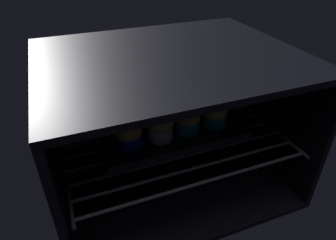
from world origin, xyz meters
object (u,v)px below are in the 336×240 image
at_px(muffin_row0_col1, 160,126).
at_px(muffin_row1_col0, 120,115).
at_px(muffin_row0_col2, 188,120).
at_px(muffin_row1_col2, 176,107).
at_px(muffin_row1_col3, 203,101).
at_px(muffin_row0_col3, 215,114).
at_px(muffin_row0_col0, 128,133).
at_px(muffin_row1_col1, 149,111).
at_px(baking_tray, 168,128).

distance_m(muffin_row0_col1, muffin_row1_col0, 0.12).
xyz_separation_m(muffin_row0_col2, muffin_row1_col2, (-0.00, 0.07, -0.00)).
bearing_deg(muffin_row1_col2, muffin_row1_col3, 2.12).
height_order(muffin_row1_col0, muffin_row1_col3, muffin_row1_col0).
bearing_deg(muffin_row1_col3, muffin_row1_col2, -177.88).
xyz_separation_m(muffin_row0_col1, muffin_row0_col3, (0.15, 0.00, -0.00)).
bearing_deg(muffin_row0_col1, muffin_row1_col0, 133.95).
relative_size(muffin_row0_col0, muffin_row1_col1, 1.06).
distance_m(baking_tray, muffin_row1_col0, 0.13).
height_order(muffin_row1_col0, muffin_row1_col2, muffin_row1_col0).
distance_m(muffin_row0_col0, muffin_row0_col3, 0.23).
xyz_separation_m(muffin_row1_col0, muffin_row1_col1, (0.08, -0.00, -0.00)).
height_order(muffin_row1_col0, muffin_row1_col1, muffin_row1_col0).
relative_size(muffin_row0_col0, muffin_row1_col0, 1.03).
height_order(muffin_row0_col3, muffin_row1_col3, muffin_row0_col3).
xyz_separation_m(muffin_row1_col2, muffin_row1_col3, (0.08, 0.00, -0.00)).
xyz_separation_m(muffin_row0_col3, muffin_row1_col2, (-0.08, 0.07, -0.00)).
height_order(muffin_row0_col2, muffin_row1_col2, muffin_row1_col2).
bearing_deg(muffin_row0_col1, muffin_row1_col1, 91.02).
bearing_deg(muffin_row1_col2, muffin_row1_col1, 177.27).
bearing_deg(muffin_row1_col1, muffin_row0_col2, -44.58).
relative_size(muffin_row0_col0, muffin_row0_col3, 1.04).
xyz_separation_m(muffin_row0_col3, muffin_row1_col1, (-0.16, 0.07, 0.00)).
bearing_deg(muffin_row1_col1, muffin_row1_col2, -2.73).
bearing_deg(muffin_row1_col2, muffin_row0_col3, -41.05).
height_order(muffin_row0_col0, muffin_row0_col3, muffin_row0_col0).
distance_m(baking_tray, muffin_row0_col3, 0.13).
height_order(muffin_row0_col1, muffin_row0_col3, muffin_row0_col1).
bearing_deg(baking_tray, muffin_row0_col0, -160.40).
distance_m(muffin_row0_col0, muffin_row0_col1, 0.08).
bearing_deg(muffin_row0_col2, muffin_row0_col1, -177.17).
xyz_separation_m(muffin_row0_col1, muffin_row1_col3, (0.16, 0.08, -0.00)).
distance_m(muffin_row1_col1, muffin_row1_col2, 0.07).
height_order(baking_tray, muffin_row0_col3, muffin_row0_col3).
distance_m(muffin_row0_col3, muffin_row1_col3, 0.07).
bearing_deg(muffin_row0_col2, muffin_row1_col3, 42.72).
height_order(baking_tray, muffin_row1_col0, muffin_row1_col0).
xyz_separation_m(muffin_row0_col0, muffin_row0_col1, (0.08, 0.00, -0.00)).
bearing_deg(muffin_row0_col3, baking_tray, 163.38).
xyz_separation_m(muffin_row0_col0, muffin_row1_col0, (-0.00, 0.08, -0.00)).
xyz_separation_m(muffin_row1_col0, muffin_row1_col2, (0.15, -0.01, -0.00)).
bearing_deg(muffin_row0_col0, muffin_row1_col3, 18.71).
bearing_deg(muffin_row0_col3, muffin_row0_col2, -179.27).
bearing_deg(muffin_row0_col1, muffin_row0_col2, 2.83).
bearing_deg(baking_tray, muffin_row1_col3, 17.84).
bearing_deg(muffin_row1_col3, muffin_row0_col0, -161.29).
xyz_separation_m(baking_tray, muffin_row0_col1, (-0.04, -0.04, 0.04)).
relative_size(baking_tray, muffin_row0_col0, 4.87).
xyz_separation_m(muffin_row1_col1, muffin_row1_col3, (0.16, -0.00, -0.00)).
relative_size(muffin_row0_col1, muffin_row1_col2, 1.06).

